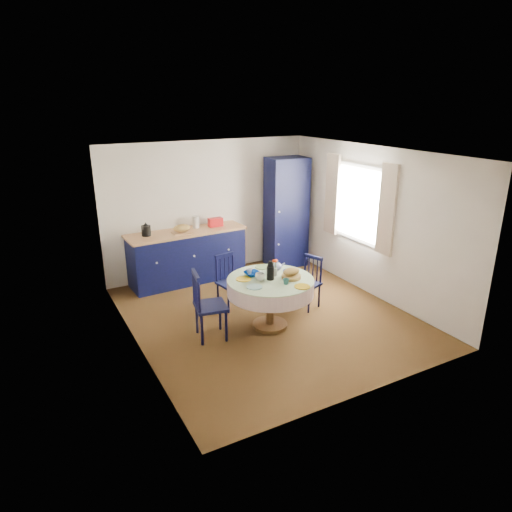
{
  "coord_description": "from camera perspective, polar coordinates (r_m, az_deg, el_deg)",
  "views": [
    {
      "loc": [
        -3.21,
        -5.55,
        3.22
      ],
      "look_at": [
        -0.09,
        0.2,
        0.94
      ],
      "focal_mm": 32.0,
      "sensor_mm": 36.0,
      "label": 1
    }
  ],
  "objects": [
    {
      "name": "ceiling",
      "position": [
        6.45,
        1.59,
        12.82
      ],
      "size": [
        4.5,
        4.5,
        0.0
      ],
      "primitive_type": "plane",
      "rotation": [
        3.14,
        0.0,
        0.0
      ],
      "color": "white",
      "rests_on": "wall_back"
    },
    {
      "name": "chair_far",
      "position": [
        7.31,
        -3.31,
        -3.14
      ],
      "size": [
        0.45,
        0.43,
        0.87
      ],
      "rotation": [
        0.0,
        0.0,
        0.16
      ],
      "color": "black",
      "rests_on": "floor"
    },
    {
      "name": "window",
      "position": [
        7.98,
        12.74,
        6.5
      ],
      "size": [
        0.1,
        1.74,
        1.45
      ],
      "color": "white",
      "rests_on": "wall_right"
    },
    {
      "name": "chair_left",
      "position": [
        6.37,
        -6.07,
        -6.09
      ],
      "size": [
        0.5,
        0.52,
        1.0
      ],
      "rotation": [
        0.0,
        0.0,
        1.39
      ],
      "color": "black",
      "rests_on": "floor"
    },
    {
      "name": "wall_right",
      "position": [
        7.86,
        14.27,
        4.12
      ],
      "size": [
        0.02,
        4.5,
        2.5
      ],
      "primitive_type": "cube",
      "color": "silver",
      "rests_on": "floor"
    },
    {
      "name": "cobalt_bowl",
      "position": [
        6.65,
        -0.51,
        -2.23
      ],
      "size": [
        0.23,
        0.23,
        0.06
      ],
      "primitive_type": "imported",
      "color": "navy",
      "rests_on": "dining_table"
    },
    {
      "name": "wall_left",
      "position": [
        6.01,
        -15.28,
        -0.6
      ],
      "size": [
        0.02,
        4.5,
        2.5
      ],
      "primitive_type": "cube",
      "color": "silver",
      "rests_on": "floor"
    },
    {
      "name": "pantry_cabinet",
      "position": [
        9.02,
        3.8,
        5.43
      ],
      "size": [
        0.79,
        0.59,
        2.15
      ],
      "rotation": [
        0.0,
        0.0,
        -0.08
      ],
      "color": "black",
      "rests_on": "floor"
    },
    {
      "name": "kitchen_counter",
      "position": [
        8.42,
        -8.59,
        0.09
      ],
      "size": [
        2.17,
        0.77,
        1.2
      ],
      "rotation": [
        0.0,
        0.0,
        0.05
      ],
      "color": "black",
      "rests_on": "floor"
    },
    {
      "name": "dining_table",
      "position": [
        6.59,
        1.87,
        -3.84
      ],
      "size": [
        1.25,
        1.25,
        1.04
      ],
      "color": "#553318",
      "rests_on": "floor"
    },
    {
      "name": "chair_right",
      "position": [
        7.35,
        6.53,
        -3.24
      ],
      "size": [
        0.47,
        0.48,
        0.84
      ],
      "rotation": [
        0.0,
        0.0,
        -1.22
      ],
      "color": "black",
      "rests_on": "floor"
    },
    {
      "name": "mug_b",
      "position": [
        6.35,
        3.77,
        -3.22
      ],
      "size": [
        0.09,
        0.09,
        0.08
      ],
      "primitive_type": "imported",
      "color": "#327169",
      "rests_on": "dining_table"
    },
    {
      "name": "wall_back",
      "position": [
        8.66,
        -5.98,
        5.98
      ],
      "size": [
        4.0,
        0.02,
        2.5
      ],
      "primitive_type": "cube",
      "color": "silver",
      "rests_on": "floor"
    },
    {
      "name": "mug_d",
      "position": [
        6.71,
        -0.84,
        -1.92
      ],
      "size": [
        0.09,
        0.09,
        0.08
      ],
      "primitive_type": "imported",
      "color": "silver",
      "rests_on": "dining_table"
    },
    {
      "name": "mug_c",
      "position": [
        6.88,
        2.55,
        -1.3
      ],
      "size": [
        0.13,
        0.13,
        0.1
      ],
      "primitive_type": "imported",
      "color": "black",
      "rests_on": "dining_table"
    },
    {
      "name": "mug_a",
      "position": [
        6.47,
        0.51,
        -2.63
      ],
      "size": [
        0.14,
        0.14,
        0.11
      ],
      "primitive_type": "imported",
      "color": "silver",
      "rests_on": "dining_table"
    },
    {
      "name": "floor",
      "position": [
        7.17,
        1.41,
        -7.45
      ],
      "size": [
        4.5,
        4.5,
        0.0
      ],
      "primitive_type": "plane",
      "color": "black",
      "rests_on": "ground"
    }
  ]
}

